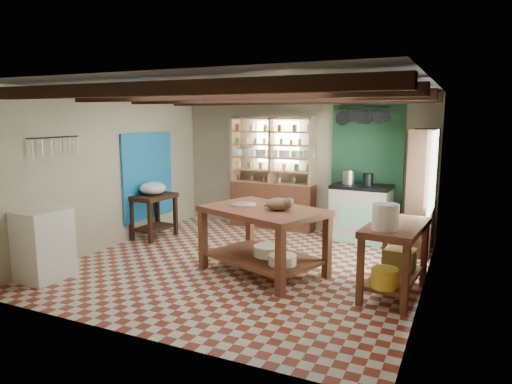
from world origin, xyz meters
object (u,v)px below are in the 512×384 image
at_px(stove, 361,212).
at_px(right_counter, 394,259).
at_px(white_cabinet, 44,244).
at_px(cat, 279,204).
at_px(prep_table, 154,216).
at_px(work_table, 263,241).

relative_size(stove, right_counter, 0.81).
height_order(white_cabinet, right_counter, white_cabinet).
relative_size(white_cabinet, cat, 2.54).
distance_m(prep_table, white_cabinet, 2.37).
bearing_deg(prep_table, right_counter, -7.64).
height_order(white_cabinet, cat, cat).
height_order(work_table, cat, cat).
bearing_deg(stove, white_cabinet, -129.94).
xyz_separation_m(work_table, cat, (0.25, -0.04, 0.55)).
bearing_deg(work_table, white_cabinet, -130.65).
xyz_separation_m(stove, right_counter, (0.93, -2.39, -0.05)).
relative_size(prep_table, white_cabinet, 0.84).
bearing_deg(right_counter, white_cabinet, -156.81).
relative_size(work_table, cat, 4.38).
height_order(work_table, stove, stove).
height_order(work_table, prep_table, work_table).
bearing_deg(cat, stove, 85.40).
xyz_separation_m(work_table, right_counter, (1.80, -0.03, -0.02)).
bearing_deg(right_counter, cat, -174.85).
bearing_deg(cat, prep_table, 171.65).
bearing_deg(right_counter, stove, 116.36).
height_order(stove, cat, cat).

